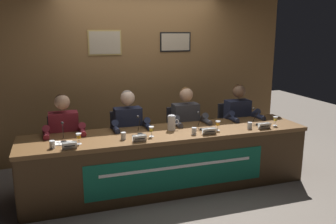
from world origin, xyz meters
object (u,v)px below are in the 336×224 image
object	(u,v)px
chair_far_left	(65,151)
microphone_far_left	(63,136)
nameplate_far_right	(264,126)
juice_glass_far_right	(275,119)
panelist_center_right	(187,124)
water_cup_far_right	(250,126)
chair_far_right	(233,134)
microphone_far_right	(256,119)
chair_center_left	(127,145)
juice_glass_center_left	(151,130)
microphone_center_right	(201,124)
document_stack_far_left	(62,143)
panelist_far_right	(240,120)
water_pitcher_central	(172,123)
panelist_center_left	(129,129)
water_cup_far_left	(52,145)
chair_center_right	(182,139)
water_cup_center_left	(123,136)
panelist_far_left	(65,135)
nameplate_center_right	(209,131)
nameplate_center_left	(140,138)
conference_table	(171,152)
juice_glass_far_left	(79,137)
nameplate_far_left	(70,146)
juice_glass_center_right	(218,124)

from	to	relation	value
chair_far_left	microphone_far_left	xyz separation A→B (m)	(-0.02, -0.61, 0.39)
nameplate_far_right	juice_glass_far_right	distance (m)	0.24
panelist_center_right	water_cup_far_right	size ratio (longest dim) A/B	14.38
panelist_center_right	chair_far_right	distance (m)	0.90
water_cup_far_right	microphone_far_right	xyz separation A→B (m)	(0.20, 0.16, 0.04)
chair_center_left	juice_glass_center_left	world-z (taller)	chair_center_left
microphone_center_right	document_stack_far_left	distance (m)	1.72
panelist_far_right	water_pitcher_central	world-z (taller)	panelist_far_right
microphone_far_left	juice_glass_far_right	world-z (taller)	microphone_far_left
chair_far_right	panelist_far_right	size ratio (longest dim) A/B	0.73
chair_center_left	panelist_center_left	size ratio (longest dim) A/B	0.73
water_cup_far_left	microphone_center_right	bearing A→B (deg)	5.87
chair_center_right	water_pitcher_central	xyz separation A→B (m)	(-0.35, -0.53, 0.41)
microphone_center_right	water_cup_far_right	distance (m)	0.64
water_cup_far_right	chair_far_left	bearing A→B (deg)	160.76
juice_glass_far_right	microphone_far_right	distance (m)	0.24
chair_far_left	microphone_far_right	xyz separation A→B (m)	(2.48, -0.64, 0.39)
water_cup_far_left	water_cup_center_left	size ratio (longest dim) A/B	1.00
chair_far_left	chair_center_right	xyz separation A→B (m)	(1.66, 0.00, 0.00)
water_cup_far_left	chair_center_left	world-z (taller)	chair_center_left
water_cup_far_right	water_pitcher_central	distance (m)	1.01
panelist_far_right	panelist_far_left	bearing A→B (deg)	180.00
nameplate_center_right	panelist_center_right	bearing A→B (deg)	92.20
nameplate_center_left	juice_glass_far_right	xyz separation A→B (m)	(1.88, 0.11, 0.05)
water_cup_far_left	panelist_far_right	xyz separation A→B (m)	(2.63, 0.61, -0.08)
panelist_far_right	conference_table	bearing A→B (deg)	-158.27
microphone_far_right	microphone_far_left	bearing A→B (deg)	179.30
panelist_center_right	juice_glass_far_right	bearing A→B (deg)	-29.12
juice_glass_far_left	panelist_far_left	bearing A→B (deg)	104.05
nameplate_far_left	water_cup_far_left	xyz separation A→B (m)	(-0.18, 0.09, -0.00)
panelist_far_left	nameplate_center_right	world-z (taller)	panelist_far_left
juice_glass_center_right	chair_far_right	distance (m)	1.05
microphone_far_left	juice_glass_far_right	distance (m)	2.71
chair_far_left	nameplate_far_left	size ratio (longest dim) A/B	5.72
chair_far_right	microphone_far_right	bearing A→B (deg)	-90.37
panelist_far_left	juice_glass_far_left	xyz separation A→B (m)	(0.14, -0.55, 0.13)
panelist_center_right	water_pitcher_central	distance (m)	0.50
juice_glass_far_left	juice_glass_center_left	distance (m)	0.85
conference_table	chair_center_right	xyz separation A→B (m)	(0.41, 0.69, -0.08)
water_cup_center_left	nameplate_far_right	distance (m)	1.82
conference_table	juice_glass_center_right	bearing A→B (deg)	-4.31
chair_far_left	panelist_center_right	size ratio (longest dim) A/B	0.73
panelist_center_left	chair_center_right	distance (m)	0.90
microphone_far_left	microphone_far_right	xyz separation A→B (m)	(2.50, -0.03, 0.00)
juice_glass_far_left	water_pitcher_central	xyz separation A→B (m)	(1.17, 0.22, 0.01)
juice_glass_center_left	microphone_far_left	bearing A→B (deg)	173.13
nameplate_far_left	microphone_center_right	xyz separation A→B (m)	(1.64, 0.28, 0.03)
document_stack_far_left	chair_center_left	bearing A→B (deg)	37.70
panelist_far_left	microphone_center_right	bearing A→B (deg)	-14.06
nameplate_far_left	water_cup_center_left	world-z (taller)	water_cup_center_left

